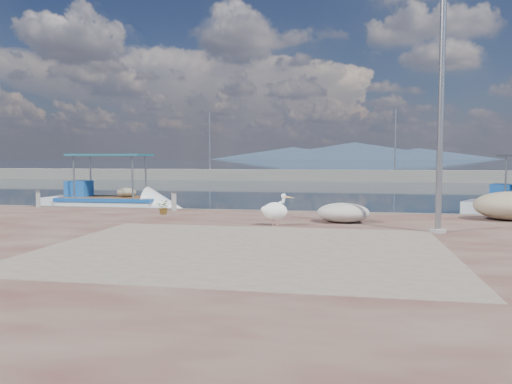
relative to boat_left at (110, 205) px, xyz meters
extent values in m
plane|color=#162635|center=(8.02, -8.36, -0.25)|extent=(1400.00, 1400.00, 0.00)
cube|color=#4D2421|center=(8.02, -14.36, 0.00)|extent=(44.00, 22.00, 0.50)
cube|color=gray|center=(9.02, -11.36, 0.26)|extent=(9.00, 7.00, 0.01)
cube|color=gray|center=(8.02, 31.64, 0.35)|extent=(120.00, 2.20, 1.20)
cylinder|color=gray|center=(-3.98, 31.64, 3.75)|extent=(0.16, 0.16, 7.00)
cylinder|color=gray|center=(16.02, 31.64, 3.75)|extent=(0.16, 0.16, 7.00)
cone|color=#28384C|center=(-61.98, 641.64, 7.75)|extent=(220.00, 220.00, 16.00)
cone|color=#28384C|center=(18.02, 641.64, 10.75)|extent=(280.00, 280.00, 22.00)
cone|color=#28384C|center=(98.02, 641.64, 6.75)|extent=(200.00, 200.00, 14.00)
cube|color=white|center=(0.07, 0.00, -0.16)|extent=(6.64, 2.35, 1.08)
cube|color=#1851A0|center=(0.07, 0.00, 0.32)|extent=(4.80, 2.36, 0.16)
cube|color=maroon|center=(0.07, 0.00, -0.22)|extent=(4.80, 2.34, 0.14)
cube|color=#1851A0|center=(-1.57, -0.05, 0.77)|extent=(1.05, 1.05, 0.79)
cube|color=#1A5668|center=(0.07, 0.00, 2.42)|extent=(3.68, 2.15, 0.09)
cube|color=#1851A0|center=(17.94, 0.86, 0.76)|extent=(1.35, 1.35, 0.78)
cylinder|color=tan|center=(9.09, -7.50, 0.38)|extent=(0.03, 0.03, 0.25)
cylinder|color=tan|center=(9.21, -7.52, 0.38)|extent=(0.03, 0.03, 0.25)
ellipsoid|color=white|center=(9.15, -7.51, 0.70)|extent=(0.81, 0.57, 0.53)
cylinder|color=white|center=(9.38, -7.55, 0.96)|extent=(0.19, 0.12, 0.45)
sphere|color=white|center=(9.41, -7.55, 1.16)|extent=(0.15, 0.15, 0.15)
cone|color=#F7B960|center=(9.59, -7.58, 1.12)|extent=(0.37, 0.14, 0.11)
cylinder|color=gray|center=(13.72, -8.03, 3.75)|extent=(0.16, 0.16, 7.00)
cylinder|color=gray|center=(13.72, -8.03, 0.30)|extent=(0.44, 0.44, 0.10)
cylinder|color=gray|center=(4.69, -3.97, 0.62)|extent=(0.19, 0.19, 0.73)
cylinder|color=gray|center=(4.69, -3.97, 0.98)|extent=(0.25, 0.25, 0.06)
cylinder|color=gray|center=(-1.26, -3.76, 0.59)|extent=(0.17, 0.17, 0.67)
cylinder|color=gray|center=(-1.26, -3.76, 0.92)|extent=(0.23, 0.23, 0.06)
imported|color=#33722D|center=(4.78, -5.28, 0.52)|extent=(0.49, 0.42, 0.53)
ellipsoid|color=beige|center=(11.15, -6.34, 0.56)|extent=(1.64, 1.23, 0.62)
ellipsoid|color=#C6B493|center=(16.56, -4.76, 0.72)|extent=(2.39, 1.71, 0.94)
camera|label=1|loc=(11.31, -22.22, 2.31)|focal=35.00mm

